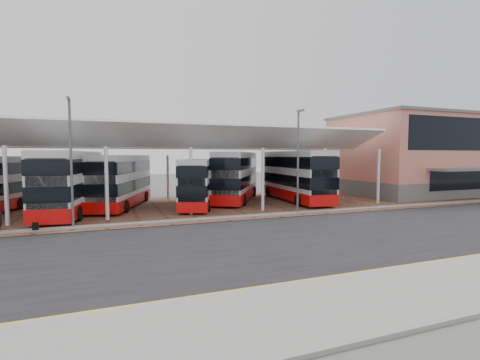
{
  "coord_description": "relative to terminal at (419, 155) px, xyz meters",
  "views": [
    {
      "loc": [
        -11.87,
        -17.44,
        4.56
      ],
      "look_at": [
        -1.65,
        9.45,
        2.54
      ],
      "focal_mm": 26.0,
      "sensor_mm": 36.0,
      "label": 1
    }
  ],
  "objects": [
    {
      "name": "bus_1",
      "position": [
        -37.6,
        -1.44,
        -2.2
      ],
      "size": [
        4.41,
        11.99,
        4.83
      ],
      "rotation": [
        0.0,
        0.0,
        -0.15
      ],
      "color": "silver",
      "rests_on": "forecourt"
    },
    {
      "name": "north_kerb",
      "position": [
        -23.0,
        -7.72,
        -4.59
      ],
      "size": [
        120.0,
        0.8,
        0.14
      ],
      "primitive_type": "cube",
      "color": "gray",
      "rests_on": "ground"
    },
    {
      "name": "warehouse",
      "position": [
        25.0,
        10.08,
        0.5
      ],
      "size": [
        30.5,
        20.5,
        10.25
      ],
      "color": "slate",
      "rests_on": "ground"
    },
    {
      "name": "bus_4",
      "position": [
        -22.79,
        1.38,
        -2.19
      ],
      "size": [
        8.22,
        11.54,
        4.85
      ],
      "rotation": [
        0.0,
        0.0,
        -0.52
      ],
      "color": "silver",
      "rests_on": "forecourt"
    },
    {
      "name": "yellow_line_far",
      "position": [
        -23.0,
        -20.62,
        -4.63
      ],
      "size": [
        120.0,
        0.12,
        0.01
      ],
      "primitive_type": "cube",
      "color": "gold",
      "rests_on": "road"
    },
    {
      "name": "bus_3",
      "position": [
        -27.44,
        -1.1,
        -2.52
      ],
      "size": [
        5.48,
        10.37,
        4.19
      ],
      "rotation": [
        0.0,
        0.0,
        -0.33
      ],
      "color": "silver",
      "rests_on": "forecourt"
    },
    {
      "name": "canopy",
      "position": [
        -29.0,
        0.01,
        1.14
      ],
      "size": [
        37.0,
        11.63,
        7.07
      ],
      "color": "silver",
      "rests_on": "ground"
    },
    {
      "name": "yellow_line_near",
      "position": [
        -23.0,
        -20.92,
        -4.63
      ],
      "size": [
        120.0,
        0.12,
        0.01
      ],
      "primitive_type": "cube",
      "color": "gold",
      "rests_on": "road"
    },
    {
      "name": "suitcase",
      "position": [
        -39.02,
        -7.92,
        -4.33
      ],
      "size": [
        0.31,
        0.22,
        0.53
      ],
      "primitive_type": "cube",
      "color": "black",
      "rests_on": "forecourt"
    },
    {
      "name": "lamp_west",
      "position": [
        -37.0,
        -7.65,
        -0.3
      ],
      "size": [
        0.16,
        0.9,
        8.07
      ],
      "color": "#55585D",
      "rests_on": "ground"
    },
    {
      "name": "bus_2",
      "position": [
        -33.73,
        0.95,
        -2.34
      ],
      "size": [
        5.89,
        11.29,
        4.55
      ],
      "rotation": [
        0.0,
        0.0,
        -0.32
      ],
      "color": "silver",
      "rests_on": "forecourt"
    },
    {
      "name": "ground",
      "position": [
        -23.0,
        -13.92,
        -4.66
      ],
      "size": [
        140.0,
        140.0,
        0.0
      ],
      "primitive_type": "plane",
      "color": "#50534D"
    },
    {
      "name": "lamp_east",
      "position": [
        -21.0,
        -7.65,
        -0.3
      ],
      "size": [
        0.16,
        0.9,
        8.07
      ],
      "color": "#55585D",
      "rests_on": "ground"
    },
    {
      "name": "forecourt",
      "position": [
        -21.0,
        -0.92,
        -4.63
      ],
      "size": [
        72.0,
        16.0,
        0.06
      ],
      "primitive_type": "cube",
      "color": "brown",
      "rests_on": "ground"
    },
    {
      "name": "terminal",
      "position": [
        0.0,
        0.0,
        0.0
      ],
      "size": [
        18.4,
        14.4,
        9.25
      ],
      "color": "#5F5D5B",
      "rests_on": "ground"
    },
    {
      "name": "sidewalk",
      "position": [
        -23.0,
        -22.92,
        -4.59
      ],
      "size": [
        120.0,
        4.0,
        0.14
      ],
      "primitive_type": "cube",
      "color": "gray",
      "rests_on": "ground"
    },
    {
      "name": "road",
      "position": [
        -23.0,
        -14.92,
        -4.65
      ],
      "size": [
        120.0,
        14.0,
        0.02
      ],
      "primitive_type": "cube",
      "color": "black",
      "rests_on": "ground"
    },
    {
      "name": "bus_5",
      "position": [
        -17.35,
        -0.77,
        -2.13
      ],
      "size": [
        3.83,
        12.24,
        4.96
      ],
      "rotation": [
        0.0,
        0.0,
        -0.09
      ],
      "color": "silver",
      "rests_on": "forecourt"
    }
  ]
}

